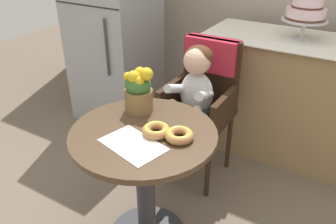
% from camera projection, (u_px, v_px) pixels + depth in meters
% --- Properties ---
extents(cafe_table, '(0.72, 0.72, 0.72)m').
position_uv_depth(cafe_table, '(145.00, 166.00, 1.75)').
color(cafe_table, '#4C3826').
rests_on(cafe_table, ground).
extents(wicker_chair, '(0.42, 0.45, 0.95)m').
position_uv_depth(wicker_chair, '(204.00, 88.00, 2.27)').
color(wicker_chair, '#332114').
rests_on(wicker_chair, ground).
extents(seated_child, '(0.27, 0.32, 0.73)m').
position_uv_depth(seated_child, '(194.00, 91.00, 2.14)').
color(seated_child, silver).
rests_on(seated_child, ground).
extents(paper_napkin, '(0.33, 0.26, 0.00)m').
position_uv_depth(paper_napkin, '(133.00, 145.00, 1.55)').
color(paper_napkin, white).
rests_on(paper_napkin, cafe_table).
extents(donut_front, '(0.14, 0.14, 0.04)m').
position_uv_depth(donut_front, '(179.00, 135.00, 1.58)').
color(donut_front, '#AD7542').
rests_on(donut_front, cafe_table).
extents(donut_mid, '(0.14, 0.14, 0.04)m').
position_uv_depth(donut_mid, '(156.00, 130.00, 1.61)').
color(donut_mid, '#AD7542').
rests_on(donut_mid, cafe_table).
extents(flower_vase, '(0.16, 0.15, 0.25)m').
position_uv_depth(flower_vase, '(139.00, 90.00, 1.78)').
color(flower_vase, brown).
rests_on(flower_vase, cafe_table).
extents(display_counter, '(1.56, 0.62, 0.90)m').
position_uv_depth(display_counter, '(306.00, 101.00, 2.51)').
color(display_counter, '#93754C').
rests_on(display_counter, ground).
extents(tiered_cake_stand, '(0.30, 0.30, 0.28)m').
position_uv_depth(tiered_cake_stand, '(306.00, 12.00, 2.26)').
color(tiered_cake_stand, silver).
rests_on(tiered_cake_stand, display_counter).
extents(refrigerator, '(0.64, 0.63, 1.70)m').
position_uv_depth(refrigerator, '(113.00, 25.00, 2.88)').
color(refrigerator, '#9EA0A5').
rests_on(refrigerator, ground).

